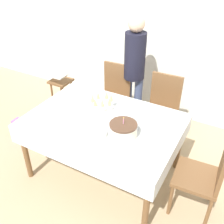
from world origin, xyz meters
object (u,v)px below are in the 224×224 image
(plate_stack_main, at_px, (95,135))
(gift_bag, at_px, (22,130))
(person_standing, at_px, (134,65))
(dining_chair_right_end, at_px, (207,173))
(champagne_tray, at_px, (102,103))
(high_chair, at_px, (60,86))
(birthday_cake, at_px, (123,130))
(dining_chair_far_right, at_px, (162,108))
(dining_chair_far_left, at_px, (114,95))

(plate_stack_main, xyz_separation_m, gift_bag, (-1.41, 0.28, -0.64))
(person_standing, bearing_deg, plate_stack_main, -81.10)
(dining_chair_right_end, xyz_separation_m, gift_bag, (-2.46, -0.01, -0.38))
(person_standing, xyz_separation_m, gift_bag, (-1.20, -1.06, -0.82))
(champagne_tray, xyz_separation_m, plate_stack_main, (0.19, -0.46, -0.06))
(person_standing, relative_size, high_chair, 2.26)
(birthday_cake, height_order, high_chair, birthday_cake)
(plate_stack_main, xyz_separation_m, person_standing, (-0.21, 1.33, 0.18))
(high_chair, bearing_deg, dining_chair_far_right, 2.80)
(champagne_tray, distance_m, gift_bag, 1.42)
(dining_chair_far_left, distance_m, high_chair, 0.90)
(champagne_tray, relative_size, high_chair, 0.45)
(dining_chair_far_left, xyz_separation_m, champagne_tray, (0.24, -0.72, 0.32))
(gift_bag, bearing_deg, plate_stack_main, -11.20)
(birthday_cake, relative_size, high_chair, 0.38)
(birthday_cake, height_order, champagne_tray, birthday_cake)
(person_standing, distance_m, gift_bag, 1.80)
(person_standing, bearing_deg, champagne_tray, -88.58)
(dining_chair_right_end, height_order, plate_stack_main, dining_chair_right_end)
(dining_chair_right_end, bearing_deg, champagne_tray, 172.40)
(dining_chair_far_right, height_order, champagne_tray, dining_chair_far_right)
(gift_bag, bearing_deg, dining_chair_right_end, 0.31)
(high_chair, bearing_deg, champagne_tray, -29.14)
(dining_chair_far_left, xyz_separation_m, gift_bag, (-0.97, -0.89, -0.38))
(dining_chair_far_left, relative_size, gift_bag, 3.32)
(champagne_tray, height_order, person_standing, person_standing)
(birthday_cake, xyz_separation_m, high_chair, (-1.56, 0.94, -0.34))
(champagne_tray, bearing_deg, gift_bag, -171.66)
(birthday_cake, bearing_deg, plate_stack_main, -145.63)
(plate_stack_main, bearing_deg, gift_bag, 168.80)
(dining_chair_far_right, distance_m, plate_stack_main, 1.23)
(dining_chair_far_left, bearing_deg, birthday_cake, -57.01)
(dining_chair_far_left, relative_size, birthday_cake, 3.54)
(gift_bag, bearing_deg, champagne_tray, 8.34)
(plate_stack_main, distance_m, high_chair, 1.75)
(dining_chair_far_right, bearing_deg, birthday_cake, -92.95)
(dining_chair_far_left, height_order, dining_chair_far_right, same)
(person_standing, bearing_deg, high_chair, -167.86)
(plate_stack_main, distance_m, gift_bag, 1.57)
(birthday_cake, height_order, plate_stack_main, birthday_cake)
(dining_chair_far_left, bearing_deg, dining_chair_far_right, 0.00)
(dining_chair_far_right, bearing_deg, dining_chair_far_left, -180.00)
(dining_chair_far_right, relative_size, high_chair, 1.35)
(dining_chair_far_left, relative_size, person_standing, 0.60)
(dining_chair_far_right, distance_m, dining_chair_right_end, 1.17)
(dining_chair_far_left, distance_m, dining_chair_far_right, 0.71)
(plate_stack_main, bearing_deg, birthday_cake, 34.37)
(birthday_cake, relative_size, person_standing, 0.17)
(high_chair, relative_size, gift_bag, 2.46)
(person_standing, bearing_deg, gift_bag, -138.57)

